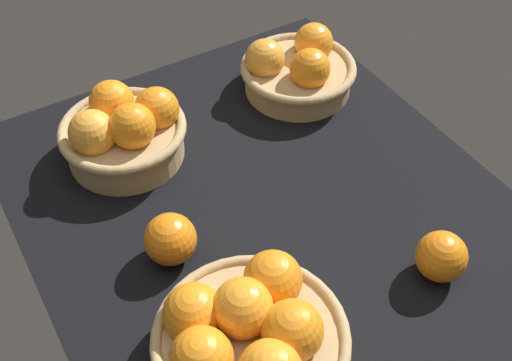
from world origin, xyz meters
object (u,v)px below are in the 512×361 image
object	(u,v)px
basket_near_left	(124,131)
loose_orange_front_gap	(170,239)
basket_far_left	(297,69)
basket_near_right	(249,337)
loose_orange_back_gap	(441,256)

from	to	relation	value
basket_near_left	loose_orange_front_gap	world-z (taller)	basket_near_left
basket_far_left	basket_near_right	bearing A→B (deg)	-39.62
basket_near_right	basket_near_left	bearing A→B (deg)	177.86
basket_near_left	loose_orange_back_gap	xyz separation A→B (cm)	(45.76, 28.49, -1.54)
basket_near_right	loose_orange_front_gap	distance (cm)	20.04
loose_orange_front_gap	loose_orange_back_gap	distance (cm)	38.52
basket_far_left	loose_orange_back_gap	distance (cm)	46.61
basket_near_right	loose_orange_back_gap	size ratio (longest dim) A/B	3.40
basket_far_left	loose_orange_back_gap	size ratio (longest dim) A/B	2.93
basket_near_right	loose_orange_front_gap	world-z (taller)	basket_near_right
basket_near_left	basket_far_left	distance (cm)	34.74
loose_orange_back_gap	basket_far_left	bearing A→B (deg)	172.31
basket_far_left	loose_orange_front_gap	xyz separation A→B (cm)	(23.94, -37.69, -0.40)
basket_near_left	loose_orange_front_gap	distance (cm)	23.74
basket_near_left	loose_orange_front_gap	bearing A→B (deg)	-7.18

